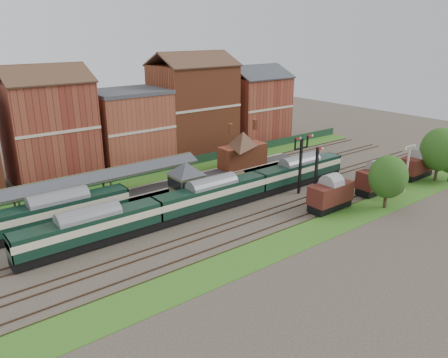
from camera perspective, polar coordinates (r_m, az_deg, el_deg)
ground at (r=56.68m, az=-0.48°, el=-3.83°), size 160.00×160.00×0.00m
grass_back at (r=69.25m, az=-8.56°, el=0.30°), size 90.00×4.50×0.06m
grass_front at (r=48.57m, az=8.24°, el=-8.10°), size 90.00×5.00×0.06m
fence at (r=70.70m, az=-9.39°, el=1.26°), size 90.00×0.12×1.50m
platform at (r=61.67m, az=-9.72°, el=-1.68°), size 55.00×3.40×1.00m
signal_box at (r=56.40m, az=-4.92°, el=-0.54°), size 5.40×5.40×6.00m
brick_hut at (r=61.51m, az=1.37°, el=-0.76°), size 3.20×2.64×2.94m
station_building at (r=69.74m, az=2.48°, el=4.00°), size 8.10×8.10×5.90m
canopy at (r=57.96m, az=-15.15°, el=0.85°), size 26.00×3.89×4.08m
semaphore_bracket at (r=61.13m, az=9.95°, el=2.21°), size 3.60×0.25×8.18m
semaphore_siding at (r=57.01m, az=11.87°, el=0.35°), size 1.23×0.25×8.00m
yard_lamp at (r=65.79m, az=22.84°, el=1.59°), size 2.60×0.22×7.00m
town_backdrop at (r=75.12m, az=-12.37°, el=7.06°), size 69.00×10.00×16.00m
dmu_train at (r=55.15m, az=-1.55°, el=-2.06°), size 47.98×2.53×3.69m
platform_railcar at (r=53.65m, az=-20.66°, el=-3.94°), size 16.21×2.56×3.73m
goods_van_a at (r=57.06m, az=13.74°, el=-1.96°), size 6.10×2.64×3.70m
goods_van_b at (r=64.76m, az=19.25°, el=0.03°), size 6.12×2.65×3.71m
goods_van_c at (r=73.69m, az=23.86°, el=1.66°), size 6.01×2.60×3.64m
tree_near at (r=72.94m, az=26.37°, el=3.48°), size 5.67×5.67×8.20m
tree_far at (r=59.03m, az=20.65°, el=0.27°), size 4.84×4.84×7.07m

